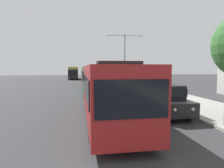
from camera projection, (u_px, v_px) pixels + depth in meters
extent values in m
cube|color=maroon|center=(108.00, 90.00, 11.10)|extent=(2.50, 10.50, 2.70)
cube|color=black|center=(130.00, 83.00, 11.28)|extent=(0.04, 9.66, 1.00)
cube|color=black|center=(85.00, 84.00, 10.87)|extent=(0.04, 9.66, 1.00)
cube|color=black|center=(132.00, 99.00, 5.89)|extent=(2.30, 0.04, 1.20)
cube|color=gold|center=(130.00, 103.00, 11.37)|extent=(0.03, 9.97, 0.36)
cube|color=black|center=(119.00, 63.00, 7.89)|extent=(1.75, 0.90, 0.16)
cylinder|color=black|center=(145.00, 127.00, 8.18)|extent=(0.28, 1.00, 1.00)
cylinder|color=black|center=(92.00, 129.00, 7.83)|extent=(0.28, 1.00, 1.00)
cylinder|color=black|center=(118.00, 102.00, 14.22)|extent=(0.28, 1.00, 1.00)
cylinder|color=black|center=(87.00, 102.00, 13.87)|extent=(0.28, 1.00, 1.00)
cube|color=#33724C|center=(94.00, 78.00, 23.06)|extent=(2.50, 10.77, 2.70)
cube|color=black|center=(104.00, 75.00, 23.24)|extent=(0.04, 9.91, 1.00)
cube|color=black|center=(83.00, 75.00, 22.83)|extent=(0.04, 9.91, 1.00)
cube|color=black|center=(98.00, 78.00, 17.72)|extent=(2.30, 0.04, 1.20)
cube|color=orange|center=(104.00, 85.00, 23.33)|extent=(0.03, 10.23, 0.36)
cube|color=black|center=(96.00, 66.00, 19.77)|extent=(1.75, 0.90, 0.16)
cylinder|color=black|center=(107.00, 92.00, 20.05)|extent=(0.28, 1.00, 1.00)
cylinder|color=black|center=(85.00, 92.00, 19.70)|extent=(0.28, 1.00, 1.00)
cylinder|color=black|center=(100.00, 86.00, 26.25)|extent=(0.28, 1.00, 1.00)
cylinder|color=black|center=(84.00, 86.00, 25.90)|extent=(0.28, 1.00, 1.00)
cube|color=maroon|center=(89.00, 75.00, 34.70)|extent=(2.50, 10.62, 2.70)
cube|color=black|center=(96.00, 73.00, 34.88)|extent=(0.04, 9.77, 1.00)
cube|color=black|center=(82.00, 73.00, 34.47)|extent=(0.04, 9.77, 1.00)
cube|color=black|center=(91.00, 74.00, 29.43)|extent=(2.30, 0.04, 1.20)
cube|color=orange|center=(96.00, 79.00, 34.97)|extent=(0.03, 10.09, 0.36)
cube|color=black|center=(90.00, 67.00, 31.45)|extent=(1.75, 0.90, 0.16)
cylinder|color=black|center=(97.00, 83.00, 31.74)|extent=(0.28, 1.00, 1.00)
cylinder|color=black|center=(83.00, 83.00, 31.39)|extent=(0.28, 1.00, 1.00)
cylinder|color=black|center=(94.00, 80.00, 37.85)|extent=(0.28, 1.00, 1.00)
cylinder|color=black|center=(83.00, 81.00, 37.50)|extent=(0.28, 1.00, 1.00)
cube|color=silver|center=(87.00, 73.00, 46.28)|extent=(2.50, 11.22, 2.70)
cube|color=black|center=(92.00, 72.00, 46.45)|extent=(0.04, 10.32, 1.00)
cube|color=black|center=(81.00, 72.00, 46.05)|extent=(0.04, 10.32, 1.00)
cube|color=black|center=(88.00, 72.00, 40.71)|extent=(2.30, 0.04, 1.20)
cube|color=gold|center=(92.00, 76.00, 46.55)|extent=(0.03, 10.65, 0.36)
cube|color=black|center=(87.00, 67.00, 42.85)|extent=(1.75, 0.90, 0.16)
cylinder|color=black|center=(93.00, 79.00, 43.13)|extent=(0.28, 1.00, 1.00)
cylinder|color=black|center=(82.00, 79.00, 42.78)|extent=(0.28, 1.00, 1.00)
cylinder|color=black|center=(91.00, 77.00, 49.58)|extent=(0.28, 1.00, 1.00)
cylinder|color=black|center=(82.00, 78.00, 49.23)|extent=(0.28, 1.00, 1.00)
cube|color=black|center=(164.00, 103.00, 12.42)|extent=(1.84, 4.69, 0.80)
cube|color=black|center=(164.00, 91.00, 12.51)|extent=(1.62, 2.72, 0.80)
cube|color=black|center=(164.00, 91.00, 12.51)|extent=(1.66, 2.81, 0.44)
sphere|color=#F9EFCC|center=(175.00, 110.00, 10.01)|extent=(0.18, 0.18, 0.18)
sphere|color=#F9EFCC|center=(193.00, 109.00, 10.17)|extent=(0.18, 0.18, 0.18)
cylinder|color=black|center=(161.00, 115.00, 10.89)|extent=(0.22, 0.70, 0.70)
cylinder|color=black|center=(189.00, 114.00, 11.15)|extent=(0.22, 0.70, 0.70)
cylinder|color=black|center=(145.00, 105.00, 13.75)|extent=(0.22, 0.70, 0.70)
cylinder|color=black|center=(167.00, 104.00, 14.01)|extent=(0.22, 0.70, 0.70)
cube|color=black|center=(73.00, 74.00, 47.67)|extent=(2.30, 1.80, 2.20)
cube|color=gold|center=(73.00, 72.00, 51.72)|extent=(2.35, 6.50, 2.70)
cube|color=black|center=(73.00, 73.00, 46.74)|extent=(2.07, 0.04, 0.90)
cylinder|color=black|center=(69.00, 78.00, 47.59)|extent=(0.26, 0.90, 0.90)
cylinder|color=black|center=(77.00, 78.00, 47.91)|extent=(0.26, 0.90, 0.90)
cylinder|color=black|center=(70.00, 77.00, 53.03)|extent=(0.26, 0.90, 0.90)
cylinder|color=black|center=(78.00, 77.00, 53.35)|extent=(0.26, 0.90, 0.90)
cylinder|color=gray|center=(125.00, 60.00, 30.87)|extent=(0.20, 0.20, 8.00)
cylinder|color=gray|center=(117.00, 35.00, 30.36)|extent=(2.53, 0.10, 0.10)
cube|color=silver|center=(109.00, 36.00, 30.16)|extent=(0.56, 0.28, 0.16)
cylinder|color=gray|center=(133.00, 36.00, 30.76)|extent=(2.53, 0.10, 0.10)
cube|color=silver|center=(141.00, 36.00, 30.97)|extent=(0.56, 0.28, 0.16)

